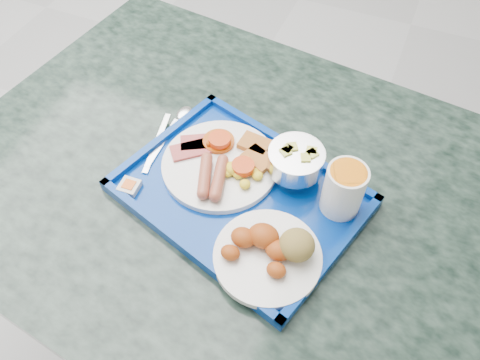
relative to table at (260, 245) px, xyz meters
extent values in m
plane|color=#9A9A9D|center=(-1.18, 0.64, -0.61)|extent=(6.00, 6.00, 0.00)
cylinder|color=gray|center=(0.00, 0.00, -0.59)|extent=(0.61, 0.61, 0.03)
cylinder|color=gray|center=(0.00, 0.00, -0.20)|extent=(0.12, 0.12, 0.74)
cube|color=black|center=(0.00, 0.00, 0.19)|extent=(1.41, 1.04, 0.04)
cube|color=navy|center=(-0.04, -0.03, 0.22)|extent=(0.51, 0.44, 0.01)
cube|color=navy|center=(0.01, 0.12, 0.23)|extent=(0.42, 0.14, 0.01)
cube|color=navy|center=(-0.08, -0.18, 0.23)|extent=(0.42, 0.14, 0.01)
cube|color=navy|center=(0.16, -0.09, 0.23)|extent=(0.11, 0.31, 0.01)
cube|color=navy|center=(-0.24, 0.03, 0.23)|extent=(0.11, 0.31, 0.01)
cylinder|color=white|center=(-0.10, 0.01, 0.23)|extent=(0.23, 0.23, 0.01)
cube|color=#AB4445|center=(-0.16, 0.04, 0.24)|extent=(0.09, 0.07, 0.01)
cube|color=#AB4445|center=(-0.17, 0.02, 0.24)|extent=(0.09, 0.08, 0.01)
cylinder|color=#BF4D07|center=(-0.12, 0.06, 0.24)|extent=(0.06, 0.06, 0.01)
sphere|color=#BF4D07|center=(-0.13, 0.05, 0.25)|extent=(0.01, 0.01, 0.01)
sphere|color=#BF4D07|center=(-0.13, 0.04, 0.25)|extent=(0.01, 0.01, 0.01)
sphere|color=#BF4D07|center=(-0.11, 0.08, 0.25)|extent=(0.01, 0.01, 0.01)
sphere|color=#BF4D07|center=(-0.12, 0.05, 0.25)|extent=(0.01, 0.01, 0.01)
sphere|color=#BF4D07|center=(-0.12, 0.06, 0.25)|extent=(0.01, 0.01, 0.01)
sphere|color=#BF4D07|center=(-0.14, 0.05, 0.25)|extent=(0.01, 0.01, 0.01)
sphere|color=#BF4D07|center=(-0.13, 0.08, 0.25)|extent=(0.01, 0.01, 0.01)
sphere|color=#BF4D07|center=(-0.14, 0.04, 0.25)|extent=(0.01, 0.01, 0.01)
sphere|color=#BF4D07|center=(-0.13, 0.07, 0.25)|extent=(0.01, 0.01, 0.01)
sphere|color=#BF4D07|center=(-0.10, 0.06, 0.25)|extent=(0.01, 0.01, 0.01)
sphere|color=#BF4D07|center=(-0.11, 0.06, 0.25)|extent=(0.01, 0.01, 0.01)
sphere|color=#BF4D07|center=(-0.13, 0.07, 0.25)|extent=(0.01, 0.01, 0.01)
sphere|color=#BF4D07|center=(-0.14, 0.07, 0.25)|extent=(0.01, 0.01, 0.01)
sphere|color=#BF4D07|center=(-0.12, 0.08, 0.25)|extent=(0.01, 0.01, 0.01)
cube|color=#B3692C|center=(-0.05, 0.08, 0.24)|extent=(0.06, 0.05, 0.01)
cube|color=#B3692C|center=(-0.03, 0.05, 0.24)|extent=(0.07, 0.06, 0.01)
cylinder|color=brown|center=(-0.11, -0.03, 0.25)|extent=(0.05, 0.09, 0.02)
cylinder|color=brown|center=(-0.08, -0.03, 0.25)|extent=(0.04, 0.09, 0.02)
ellipsoid|color=yellow|center=(-0.05, 0.00, 0.25)|extent=(0.02, 0.02, 0.02)
ellipsoid|color=yellow|center=(-0.05, 0.02, 0.25)|extent=(0.03, 0.03, 0.02)
ellipsoid|color=yellow|center=(-0.07, 0.00, 0.25)|extent=(0.03, 0.03, 0.02)
ellipsoid|color=yellow|center=(-0.05, 0.03, 0.25)|extent=(0.03, 0.03, 0.02)
ellipsoid|color=yellow|center=(-0.05, 0.01, 0.24)|extent=(0.02, 0.02, 0.01)
ellipsoid|color=yellow|center=(-0.02, 0.01, 0.25)|extent=(0.02, 0.02, 0.01)
ellipsoid|color=yellow|center=(-0.07, 0.01, 0.25)|extent=(0.02, 0.02, 0.02)
ellipsoid|color=yellow|center=(-0.03, 0.01, 0.24)|extent=(0.02, 0.02, 0.01)
ellipsoid|color=yellow|center=(-0.03, -0.02, 0.25)|extent=(0.02, 0.02, 0.01)
ellipsoid|color=yellow|center=(-0.07, -0.01, 0.24)|extent=(0.02, 0.02, 0.01)
ellipsoid|color=yellow|center=(-0.07, 0.01, 0.24)|extent=(0.02, 0.02, 0.01)
cylinder|color=#B42604|center=(-0.12, 0.06, 0.25)|extent=(0.04, 0.04, 0.01)
cylinder|color=#B42604|center=(-0.05, 0.01, 0.25)|extent=(0.04, 0.04, 0.01)
cylinder|color=white|center=(0.06, -0.14, 0.23)|extent=(0.19, 0.19, 0.01)
ellipsoid|color=#B14914|center=(0.09, -0.17, 0.25)|extent=(0.03, 0.03, 0.02)
ellipsoid|color=#B14914|center=(0.08, -0.13, 0.25)|extent=(0.04, 0.04, 0.03)
ellipsoid|color=#B14914|center=(0.04, -0.12, 0.26)|extent=(0.06, 0.05, 0.04)
ellipsoid|color=#B14914|center=(0.01, -0.13, 0.25)|extent=(0.04, 0.04, 0.03)
ellipsoid|color=#B14914|center=(0.00, -0.17, 0.25)|extent=(0.03, 0.03, 0.02)
ellipsoid|color=olive|center=(0.10, -0.12, 0.26)|extent=(0.06, 0.06, 0.05)
cylinder|color=silver|center=(0.04, 0.05, 0.23)|extent=(0.07, 0.07, 0.01)
cylinder|color=silver|center=(0.04, 0.05, 0.24)|extent=(0.02, 0.02, 0.02)
cylinder|color=silver|center=(0.04, 0.05, 0.28)|extent=(0.11, 0.11, 0.04)
cube|color=#E4EB59|center=(0.03, 0.06, 0.29)|extent=(0.03, 0.03, 0.02)
cube|color=#E4EB59|center=(0.02, 0.04, 0.29)|extent=(0.03, 0.03, 0.02)
cube|color=#E4EB59|center=(0.07, 0.06, 0.29)|extent=(0.03, 0.03, 0.02)
cube|color=#E4EB59|center=(0.02, 0.05, 0.29)|extent=(0.02, 0.02, 0.02)
cube|color=#E4EB59|center=(0.06, 0.04, 0.29)|extent=(0.02, 0.03, 0.02)
cube|color=#E4EB59|center=(0.07, 0.06, 0.29)|extent=(0.02, 0.02, 0.02)
cylinder|color=white|center=(0.14, 0.02, 0.28)|extent=(0.07, 0.07, 0.10)
cylinder|color=orange|center=(0.14, 0.02, 0.32)|extent=(0.07, 0.07, 0.01)
cube|color=silver|center=(-0.24, 0.02, 0.23)|extent=(0.02, 0.14, 0.00)
ellipsoid|color=silver|center=(-0.23, 0.12, 0.23)|extent=(0.03, 0.05, 0.01)
cube|color=silver|center=(-0.25, 0.02, 0.23)|extent=(0.05, 0.17, 0.00)
cube|color=silver|center=(-0.24, -0.10, 0.23)|extent=(0.04, 0.04, 0.01)
cube|color=orange|center=(-0.24, -0.10, 0.24)|extent=(0.02, 0.02, 0.00)
camera|label=1|loc=(0.17, -0.51, 0.95)|focal=35.00mm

